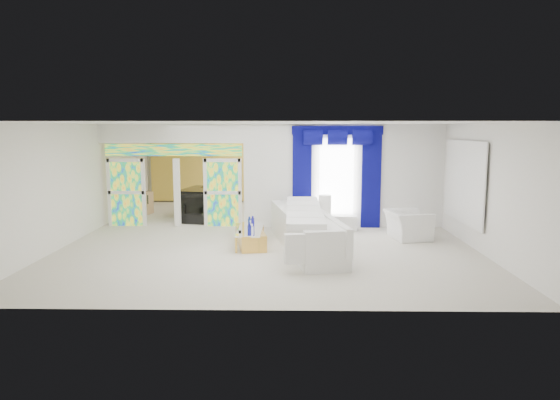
{
  "coord_description": "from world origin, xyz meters",
  "views": [
    {
      "loc": [
        0.53,
        -13.82,
        2.91
      ],
      "look_at": [
        0.3,
        -1.2,
        1.1
      ],
      "focal_mm": 32.69,
      "sensor_mm": 36.0,
      "label": 1
    }
  ],
  "objects_px": {
    "white_sofa": "(305,231)",
    "grand_piano": "(205,202)",
    "console_table": "(335,222)",
    "armchair": "(408,225)",
    "coffee_table": "(250,237)"
  },
  "relations": [
    {
      "from": "coffee_table",
      "to": "console_table",
      "type": "distance_m",
      "value": 3.0
    },
    {
      "from": "white_sofa",
      "to": "grand_piano",
      "type": "relative_size",
      "value": 2.59
    },
    {
      "from": "white_sofa",
      "to": "grand_piano",
      "type": "xyz_separation_m",
      "value": [
        -3.2,
        4.71,
        0.01
      ]
    },
    {
      "from": "white_sofa",
      "to": "grand_piano",
      "type": "bearing_deg",
      "value": 113.62
    },
    {
      "from": "white_sofa",
      "to": "console_table",
      "type": "distance_m",
      "value": 2.44
    },
    {
      "from": "coffee_table",
      "to": "console_table",
      "type": "xyz_separation_m",
      "value": [
        2.28,
        1.95,
        0.01
      ]
    },
    {
      "from": "console_table",
      "to": "armchair",
      "type": "height_order",
      "value": "armchair"
    },
    {
      "from": "coffee_table",
      "to": "grand_piano",
      "type": "bearing_deg",
      "value": 112.77
    },
    {
      "from": "console_table",
      "to": "grand_piano",
      "type": "bearing_deg",
      "value": 149.26
    },
    {
      "from": "console_table",
      "to": "armchair",
      "type": "distance_m",
      "value": 2.15
    },
    {
      "from": "white_sofa",
      "to": "grand_piano",
      "type": "height_order",
      "value": "grand_piano"
    },
    {
      "from": "console_table",
      "to": "armchair",
      "type": "relative_size",
      "value": 1.1
    },
    {
      "from": "armchair",
      "to": "grand_piano",
      "type": "bearing_deg",
      "value": 48.37
    },
    {
      "from": "white_sofa",
      "to": "coffee_table",
      "type": "relative_size",
      "value": 2.53
    },
    {
      "from": "white_sofa",
      "to": "console_table",
      "type": "relative_size",
      "value": 3.62
    }
  ]
}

